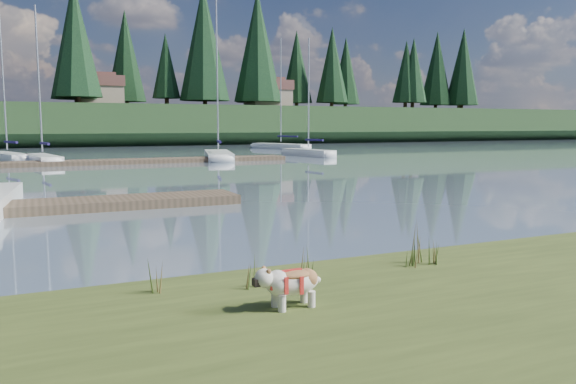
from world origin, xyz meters
name	(u,v)px	position (x,y,z in m)	size (l,w,h in m)	color
ground	(74,165)	(0.00, 30.00, 0.00)	(200.00, 200.00, 0.00)	gray
ridge	(52,126)	(0.00, 73.00, 2.50)	(200.00, 20.00, 5.00)	#1B3017
bulldog	(291,281)	(0.59, -3.57, 0.70)	(0.92, 0.41, 0.56)	silver
dock_far	(105,162)	(2.00, 30.00, 0.15)	(26.00, 2.20, 0.30)	#4C3D2C
sailboat_bg_1	(5,156)	(-4.45, 37.94, 0.33)	(3.89, 7.62, 11.31)	white
sailboat_bg_2	(41,158)	(-1.97, 33.53, 0.33)	(2.68, 7.33, 10.89)	white
sailboat_bg_3	(218,154)	(11.00, 33.26, 0.32)	(4.03, 9.52, 13.59)	white
sailboat_bg_4	(304,152)	(18.99, 33.84, 0.33)	(2.60, 6.85, 10.05)	white
sailboat_bg_5	(276,146)	(22.41, 48.11, 0.32)	(4.78, 8.56, 12.16)	white
weed_0	(252,272)	(0.43, -2.54, 0.58)	(0.17, 0.14, 0.56)	#475B23
weed_1	(306,264)	(1.37, -2.40, 0.57)	(0.17, 0.14, 0.54)	#475B23
weed_2	(416,244)	(3.50, -2.31, 0.67)	(0.17, 0.14, 0.77)	#475B23
weed_3	(156,275)	(-0.87, -2.20, 0.60)	(0.17, 0.14, 0.60)	#475B23
weed_4	(411,257)	(3.27, -2.52, 0.51)	(0.17, 0.14, 0.39)	#475B23
weed_5	(433,252)	(3.71, -2.51, 0.57)	(0.17, 0.14, 0.52)	#475B23
mud_lip	(205,292)	(0.00, -1.60, 0.07)	(60.00, 0.50, 0.14)	#33281C
conifer_4	(76,40)	(3.00, 66.00, 13.09)	(6.16, 6.16, 15.10)	#382619
conifer_5	(166,66)	(15.00, 70.00, 10.83)	(3.96, 3.96, 10.35)	#382619
conifer_6	(258,46)	(28.00, 68.00, 13.99)	(7.04, 7.04, 17.00)	#382619
conifer_7	(332,65)	(42.00, 71.00, 12.19)	(5.28, 5.28, 13.20)	#382619
conifer_8	(413,70)	(55.00, 67.00, 11.51)	(4.62, 4.62, 11.77)	#382619
conifer_9	(463,67)	(68.00, 70.00, 12.87)	(5.94, 5.94, 14.62)	#382619
house_1	(99,90)	(6.00, 71.00, 7.31)	(6.30, 5.30, 4.65)	gray
house_2	(268,93)	(30.00, 69.00, 7.31)	(6.30, 5.30, 4.65)	gray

